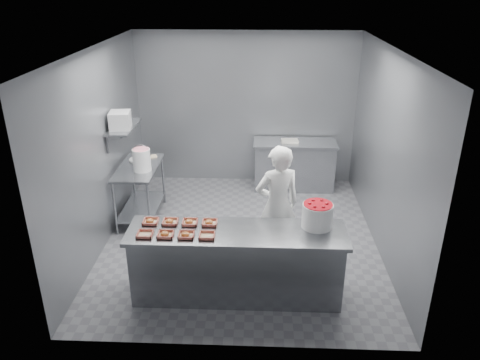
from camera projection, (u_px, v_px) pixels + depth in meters
The scene contains 24 objects.
floor at pixel (241, 238), 7.10m from camera, with size 4.50×4.50×0.00m, color #4C4C51.
ceiling at pixel (241, 49), 5.97m from camera, with size 4.50×4.50×0.00m, color white.
wall_back at pixel (246, 109), 8.60m from camera, with size 4.00×0.04×2.80m, color slate.
wall_left at pixel (100, 149), 6.61m from camera, with size 0.04×4.50×2.80m, color slate.
wall_right at pixel (386, 154), 6.46m from camera, with size 0.04×4.50×2.80m, color slate.
service_counter at pixel (237, 263), 5.68m from camera, with size 2.60×0.70×0.90m.
prep_table at pixel (140, 184), 7.47m from camera, with size 0.60×1.20×0.90m.
back_counter at pixel (294, 165), 8.62m from camera, with size 1.50×0.60×0.90m.
wall_shelf at pixel (123, 127), 7.10m from camera, with size 0.35×0.90×0.03m, color slate.
tray_0 at pixel (145, 234), 5.40m from camera, with size 0.19×0.18×0.04m.
tray_1 at pixel (165, 234), 5.39m from camera, with size 0.19×0.18×0.06m.
tray_2 at pixel (186, 235), 5.38m from camera, with size 0.19×0.18×0.06m.
tray_3 at pixel (207, 235), 5.37m from camera, with size 0.19×0.18×0.04m.
tray_4 at pixel (150, 221), 5.67m from camera, with size 0.19×0.18×0.06m.
tray_5 at pixel (170, 222), 5.66m from camera, with size 0.19×0.18×0.06m.
tray_6 at pixel (190, 222), 5.65m from camera, with size 0.19×0.18×0.06m.
tray_7 at pixel (209, 223), 5.65m from camera, with size 0.19×0.18×0.06m.
worker at pixel (277, 205), 6.24m from camera, with size 0.61×0.40×1.69m, color white.
strawberry_tub at pixel (317, 215), 5.54m from camera, with size 0.37×0.37×0.30m.
glaze_bucket at pixel (142, 159), 7.14m from camera, with size 0.29×0.27×0.42m.
bucket_lid at pixel (139, 160), 7.60m from camera, with size 0.32×0.32×0.02m, color silver.
rag at pixel (153, 156), 7.74m from camera, with size 0.13×0.11×0.02m, color #CCB28C.
appliance at pixel (120, 120), 6.93m from camera, with size 0.29×0.34×0.25m, color gray.
paper_stack at pixel (290, 141), 8.44m from camera, with size 0.30×0.22×0.04m, color silver.
Camera 1 is at (0.24, -6.14, 3.67)m, focal length 35.00 mm.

